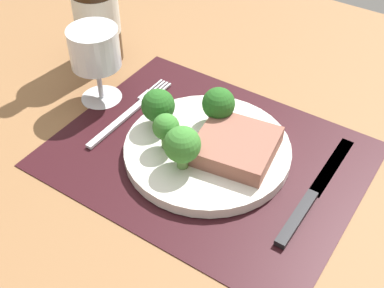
{
  "coord_description": "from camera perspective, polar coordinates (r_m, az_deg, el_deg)",
  "views": [
    {
      "loc": [
        26.95,
        -44.57,
        50.03
      ],
      "look_at": [
        -2.02,
        -0.89,
        1.9
      ],
      "focal_mm": 47.33,
      "sensor_mm": 36.0,
      "label": 1
    }
  ],
  "objects": [
    {
      "name": "ground_plane",
      "position": [
        0.73,
        1.7,
        -2.16
      ],
      "size": [
        140.0,
        110.0,
        3.0
      ],
      "primitive_type": "cube",
      "color": "brown"
    },
    {
      "name": "broccoli_back_left",
      "position": [
        0.73,
        3.0,
        4.48
      ],
      "size": [
        4.79,
        4.79,
        5.92
      ],
      "color": "#5B8942",
      "rests_on": "plate"
    },
    {
      "name": "steak",
      "position": [
        0.69,
        4.96,
        -0.21
      ],
      "size": [
        11.88,
        11.7,
        2.52
      ],
      "primitive_type": "cube",
      "rotation": [
        0.0,
        0.0,
        0.15
      ],
      "color": "#8C5647",
      "rests_on": "plate"
    },
    {
      "name": "placemat",
      "position": [
        0.72,
        1.73,
        -1.23
      ],
      "size": [
        42.61,
        33.39,
        0.3
      ],
      "primitive_type": "cube",
      "color": "black",
      "rests_on": "ground_plane"
    },
    {
      "name": "broccoli_near_steak",
      "position": [
        0.69,
        -2.94,
        1.81
      ],
      "size": [
        3.73,
        3.73,
        5.53
      ],
      "color": "#5B8942",
      "rests_on": "plate"
    },
    {
      "name": "wine_bottle",
      "position": [
        0.89,
        -10.88,
        15.24
      ],
      "size": [
        7.73,
        7.73,
        28.67
      ],
      "color": "#331E0F",
      "rests_on": "ground_plane"
    },
    {
      "name": "knife",
      "position": [
        0.68,
        13.29,
        -5.72
      ],
      "size": [
        1.8,
        23.0,
        0.8
      ],
      "rotation": [
        0.0,
        0.0,
        0.01
      ],
      "color": "black",
      "rests_on": "placemat"
    },
    {
      "name": "wine_glass",
      "position": [
        0.79,
        -10.88,
        10.13
      ],
      "size": [
        7.71,
        7.71,
        12.5
      ],
      "color": "silver",
      "rests_on": "ground_plane"
    },
    {
      "name": "fork",
      "position": [
        0.79,
        -6.85,
        3.69
      ],
      "size": [
        2.4,
        19.2,
        0.5
      ],
      "rotation": [
        0.0,
        0.0,
        -0.03
      ],
      "color": "silver",
      "rests_on": "placemat"
    },
    {
      "name": "broccoli_center",
      "position": [
        0.65,
        -1.11,
        -0.13
      ],
      "size": [
        4.95,
        4.95,
        6.37
      ],
      "color": "#5B8942",
      "rests_on": "plate"
    },
    {
      "name": "broccoli_near_fork",
      "position": [
        0.72,
        -4.07,
        4.1
      ],
      "size": [
        4.87,
        4.87,
        5.95
      ],
      "color": "#6B994C",
      "rests_on": "plate"
    },
    {
      "name": "plate",
      "position": [
        0.71,
        1.74,
        -0.68
      ],
      "size": [
        23.53,
        23.53,
        1.6
      ],
      "primitive_type": "cylinder",
      "color": "silver",
      "rests_on": "placemat"
    }
  ]
}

